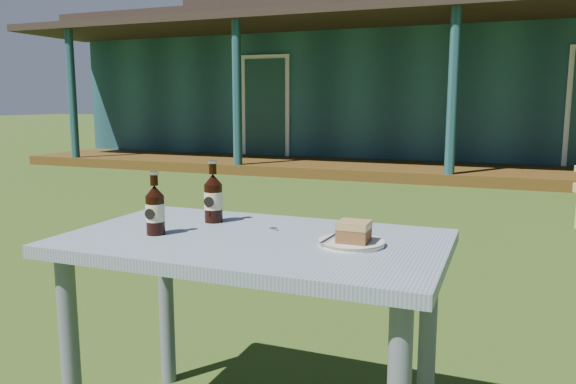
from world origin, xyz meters
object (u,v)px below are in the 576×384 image
at_px(cafe_table, 254,268).
at_px(cola_bottle_far, 155,210).
at_px(plate, 351,242).
at_px(cola_bottle_near, 213,198).
at_px(cake_slice, 354,231).

relative_size(cafe_table, cola_bottle_far, 5.86).
bearing_deg(cafe_table, cola_bottle_far, -165.09).
height_order(cafe_table, cola_bottle_far, cola_bottle_far).
height_order(plate, cola_bottle_near, cola_bottle_near).
bearing_deg(cake_slice, cola_bottle_far, -172.31).
relative_size(cola_bottle_near, cola_bottle_far, 1.08).
bearing_deg(cola_bottle_near, cake_slice, -15.15).
distance_m(cafe_table, cola_bottle_near, 0.33).
bearing_deg(cola_bottle_near, plate, -14.09).
xyz_separation_m(plate, cola_bottle_far, (-0.63, -0.10, 0.07)).
distance_m(plate, cola_bottle_near, 0.57).
height_order(cafe_table, cake_slice, cake_slice).
height_order(cake_slice, cola_bottle_far, cola_bottle_far).
bearing_deg(plate, cake_slice, -51.40).
bearing_deg(cola_bottle_near, cafe_table, -33.94).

